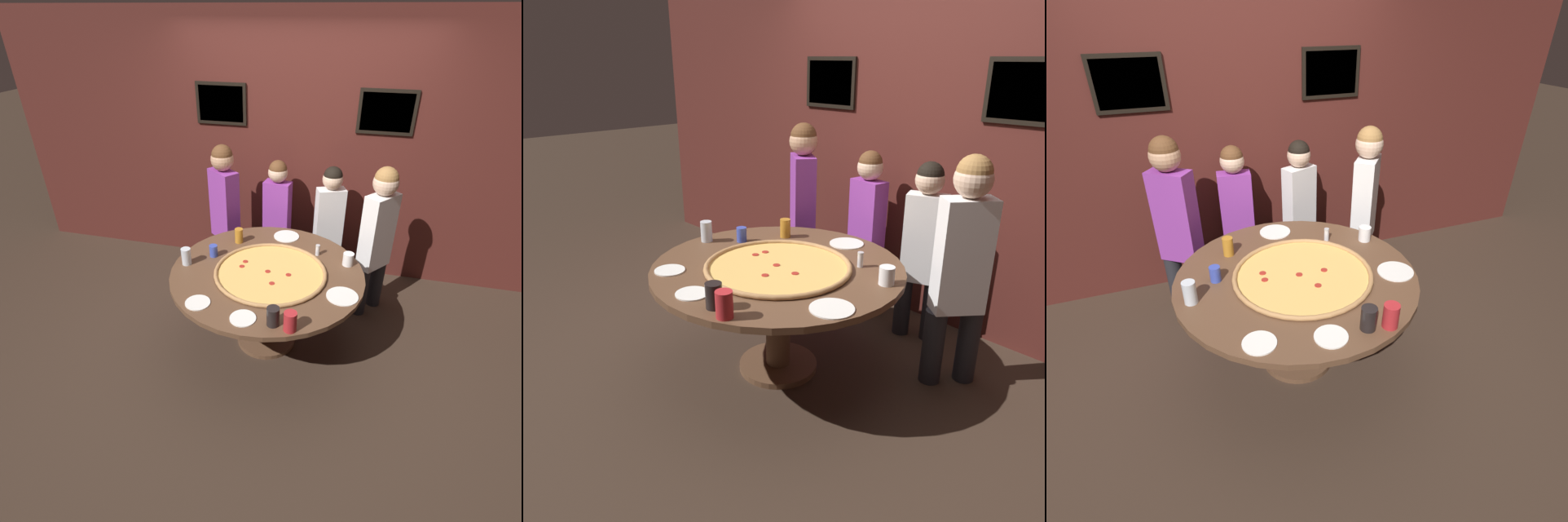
{
  "view_description": "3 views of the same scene",
  "coord_description": "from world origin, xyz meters",
  "views": [
    {
      "loc": [
        0.63,
        -2.69,
        2.57
      ],
      "look_at": [
        -0.06,
        0.04,
        0.81
      ],
      "focal_mm": 28.0,
      "sensor_mm": 36.0,
      "label": 1
    },
    {
      "loc": [
        2.14,
        -1.99,
        1.95
      ],
      "look_at": [
        0.08,
        -0.02,
        0.8
      ],
      "focal_mm": 35.0,
      "sensor_mm": 36.0,
      "label": 2
    },
    {
      "loc": [
        -0.71,
        -2.08,
        2.23
      ],
      "look_at": [
        0.03,
        -0.11,
        0.91
      ],
      "focal_mm": 28.0,
      "sensor_mm": 36.0,
      "label": 3
    }
  ],
  "objects": [
    {
      "name": "diner_side_left",
      "position": [
        0.86,
        0.69,
        0.83
      ],
      "size": [
        0.33,
        0.37,
        1.46
      ],
      "rotation": [
        0.0,
        0.0,
        -2.25
      ],
      "color": "#232328",
      "rests_on": "ground_plane"
    },
    {
      "name": "diner_centre_back",
      "position": [
        -0.15,
        1.09,
        0.74
      ],
      "size": [
        0.34,
        0.2,
        1.3
      ],
      "rotation": [
        0.0,
        0.0,
        3.0
      ],
      "color": "#232328",
      "rests_on": "ground_plane"
    },
    {
      "name": "white_plate_right_side",
      "position": [
        -0.02,
        -0.62,
        0.74
      ],
      "size": [
        0.19,
        0.19,
        0.01
      ],
      "primitive_type": "cylinder",
      "color": "white",
      "rests_on": "dining_table"
    },
    {
      "name": "diner_far_right",
      "position": [
        -0.65,
        0.89,
        0.84
      ],
      "size": [
        0.38,
        0.33,
        1.48
      ],
      "rotation": [
        0.0,
        0.0,
        2.51
      ],
      "color": "#232328",
      "rests_on": "ground_plane"
    },
    {
      "name": "giant_pizza",
      "position": [
        0.03,
        -0.03,
        0.75
      ],
      "size": [
        0.91,
        0.91,
        0.03
      ],
      "color": "#EAB75B",
      "rests_on": "dining_table"
    },
    {
      "name": "drink_cup_front_edge",
      "position": [
        -0.36,
        0.41,
        0.81
      ],
      "size": [
        0.07,
        0.07,
        0.13
      ],
      "primitive_type": "cylinder",
      "color": "#BC7A23",
      "rests_on": "dining_table"
    },
    {
      "name": "drink_cup_far_left",
      "position": [
        0.63,
        0.26,
        0.79
      ],
      "size": [
        0.09,
        0.09,
        0.11
      ],
      "primitive_type": "cylinder",
      "color": "white",
      "rests_on": "dining_table"
    },
    {
      "name": "drink_cup_near_left",
      "position": [
        -0.68,
        -0.05,
        0.81
      ],
      "size": [
        0.08,
        0.08,
        0.14
      ],
      "primitive_type": "cylinder",
      "color": "silver",
      "rests_on": "dining_table"
    },
    {
      "name": "white_plate_far_back",
      "position": [
        0.04,
        0.61,
        0.74
      ],
      "size": [
        0.24,
        0.24,
        0.01
      ],
      "primitive_type": "cylinder",
      "color": "white",
      "rests_on": "dining_table"
    },
    {
      "name": "drink_cup_centre_back",
      "position": [
        0.31,
        -0.65,
        0.81
      ],
      "size": [
        0.09,
        0.09,
        0.14
      ],
      "primitive_type": "cylinder",
      "color": "#B22328",
      "rests_on": "dining_table"
    },
    {
      "name": "white_plate_beside_cup",
      "position": [
        0.62,
        -0.2,
        0.74
      ],
      "size": [
        0.24,
        0.24,
        0.01
      ],
      "primitive_type": "cylinder",
      "color": "white",
      "rests_on": "dining_table"
    },
    {
      "name": "diner_side_right",
      "position": [
        0.39,
        1.03,
        0.74
      ],
      "size": [
        0.35,
        0.23,
        1.31
      ],
      "rotation": [
        0.0,
        0.0,
        -2.78
      ],
      "color": "#232328",
      "rests_on": "ground_plane"
    },
    {
      "name": "drink_cup_near_right",
      "position": [
        -0.5,
        0.12,
        0.79
      ],
      "size": [
        0.07,
        0.07,
        0.1
      ],
      "primitive_type": "cylinder",
      "color": "#384CB7",
      "rests_on": "dining_table"
    },
    {
      "name": "condiment_shaker",
      "position": [
        0.36,
        0.36,
        0.79
      ],
      "size": [
        0.04,
        0.04,
        0.1
      ],
      "color": "silver",
      "rests_on": "dining_table"
    },
    {
      "name": "white_plate_left_side",
      "position": [
        -0.39,
        -0.53,
        0.74
      ],
      "size": [
        0.18,
        0.18,
        0.01
      ],
      "primitive_type": "cylinder",
      "color": "white",
      "rests_on": "dining_table"
    },
    {
      "name": "back_wall",
      "position": [
        0.0,
        1.39,
        1.3
      ],
      "size": [
        6.4,
        0.08,
        2.6
      ],
      "color": "#4C1E19",
      "rests_on": "ground_plane"
    },
    {
      "name": "drink_cup_beside_pizza",
      "position": [
        0.19,
        -0.63,
        0.81
      ],
      "size": [
        0.09,
        0.09,
        0.14
      ],
      "primitive_type": "cylinder",
      "color": "black",
      "rests_on": "dining_table"
    },
    {
      "name": "dining_table",
      "position": [
        0.0,
        0.0,
        0.61
      ],
      "size": [
        1.57,
        1.57,
        0.74
      ],
      "color": "brown",
      "rests_on": "ground_plane"
    },
    {
      "name": "ground_plane",
      "position": [
        0.0,
        0.0,
        0.0
      ],
      "size": [
        24.0,
        24.0,
        0.0
      ],
      "primitive_type": "plane",
      "color": "#38281E"
    }
  ]
}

